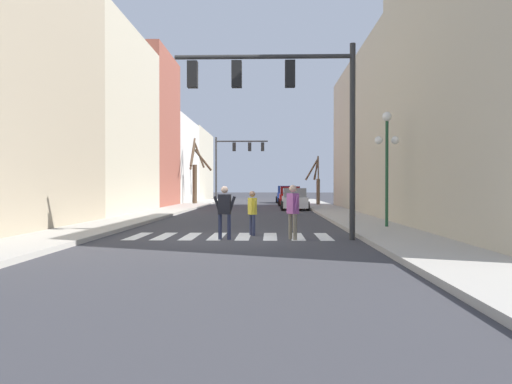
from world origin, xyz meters
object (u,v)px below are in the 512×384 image
at_px(car_parked_right_far, 294,200).
at_px(pedestrian_waiting_at_curb, 225,208).
at_px(pedestrian_crossing_street, 293,207).
at_px(car_parked_left_far, 290,197).
at_px(street_tree_right_near, 196,174).
at_px(traffic_signal_near, 287,96).
at_px(pedestrian_on_left_sidewalk, 252,209).
at_px(traffic_signal_far, 235,155).
at_px(street_lamp_right_corner, 387,146).
at_px(car_at_intersection, 287,195).
at_px(street_tree_left_near, 317,182).

bearing_deg(car_parked_right_far, pedestrian_waiting_at_curb, 171.06).
bearing_deg(pedestrian_crossing_street, car_parked_left_far, 150.58).
bearing_deg(car_parked_left_far, street_tree_right_near, 83.33).
xyz_separation_m(traffic_signal_near, pedestrian_on_left_sidewalk, (-1.14, 1.33, -3.66)).
distance_m(traffic_signal_far, car_parked_right_far, 14.02).
xyz_separation_m(car_parked_right_far, pedestrian_on_left_sidewalk, (-2.36, -18.99, 0.18)).
height_order(street_lamp_right_corner, pedestrian_crossing_street, street_lamp_right_corner).
xyz_separation_m(street_lamp_right_corner, car_at_intersection, (-2.84, 31.65, -2.46)).
bearing_deg(traffic_signal_far, car_at_intersection, 25.29).
bearing_deg(traffic_signal_far, car_parked_right_far, -67.08).
xyz_separation_m(car_at_intersection, pedestrian_waiting_at_curb, (-3.10, -35.13, 0.20)).
bearing_deg(car_parked_right_far, pedestrian_crossing_street, 177.11).
height_order(pedestrian_on_left_sidewalk, street_tree_left_near, street_tree_left_near).
relative_size(street_tree_right_near, street_tree_left_near, 1.42).
xyz_separation_m(pedestrian_waiting_at_curb, pedestrian_on_left_sidewalk, (0.84, 1.34, -0.10)).
relative_size(car_parked_right_far, pedestrian_crossing_street, 2.42).
height_order(car_at_intersection, pedestrian_on_left_sidewalk, car_at_intersection).
bearing_deg(car_parked_left_far, pedestrian_crossing_street, 177.99).
xyz_separation_m(car_at_intersection, street_tree_left_near, (2.33, -8.16, 1.30)).
bearing_deg(car_at_intersection, street_tree_left_near, -164.04).
height_order(traffic_signal_far, car_parked_left_far, traffic_signal_far).
distance_m(street_lamp_right_corner, pedestrian_waiting_at_curb, 7.25).
xyz_separation_m(traffic_signal_near, car_parked_right_far, (1.22, 20.32, -3.84)).
xyz_separation_m(traffic_signal_near, street_lamp_right_corner, (3.97, 3.47, -1.30)).
relative_size(car_parked_right_far, street_tree_right_near, 0.71).
height_order(car_parked_left_far, car_parked_right_far, car_parked_left_far).
relative_size(car_at_intersection, street_tree_right_near, 0.78).
relative_size(traffic_signal_near, street_lamp_right_corner, 1.41).
bearing_deg(car_at_intersection, car_parked_left_far, -179.54).
distance_m(street_lamp_right_corner, pedestrian_on_left_sidewalk, 6.02).
bearing_deg(car_at_intersection, pedestrian_crossing_street, 178.49).
bearing_deg(street_tree_right_near, pedestrian_on_left_sidewalk, -77.47).
relative_size(street_lamp_right_corner, pedestrian_waiting_at_curb, 2.59).
height_order(traffic_signal_near, pedestrian_on_left_sidewalk, traffic_signal_near).
xyz_separation_m(traffic_signal_near, pedestrian_waiting_at_curb, (-1.98, -0.01, -3.56)).
bearing_deg(traffic_signal_far, street_lamp_right_corner, -74.73).
distance_m(traffic_signal_near, street_lamp_right_corner, 5.43).
bearing_deg(traffic_signal_far, car_parked_left_far, -42.12).
bearing_deg(car_parked_left_far, pedestrian_on_left_sidewalk, 175.03).
distance_m(street_lamp_right_corner, street_tree_left_near, 23.52).
relative_size(street_lamp_right_corner, street_tree_left_near, 1.06).
relative_size(car_parked_right_far, street_tree_left_near, 1.01).
xyz_separation_m(traffic_signal_far, car_parked_left_far, (5.19, -4.69, -3.95)).
xyz_separation_m(traffic_signal_near, pedestrian_crossing_street, (0.20, 0.04, -3.54)).
bearing_deg(street_lamp_right_corner, street_tree_right_near, 113.80).
distance_m(street_lamp_right_corner, car_parked_right_far, 17.26).
relative_size(traffic_signal_far, pedestrian_on_left_sidewalk, 4.22).
bearing_deg(pedestrian_waiting_at_curb, car_parked_right_far, 86.33).
relative_size(pedestrian_waiting_at_curb, pedestrian_on_left_sidewalk, 1.11).
relative_size(street_lamp_right_corner, pedestrian_on_left_sidewalk, 2.87).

